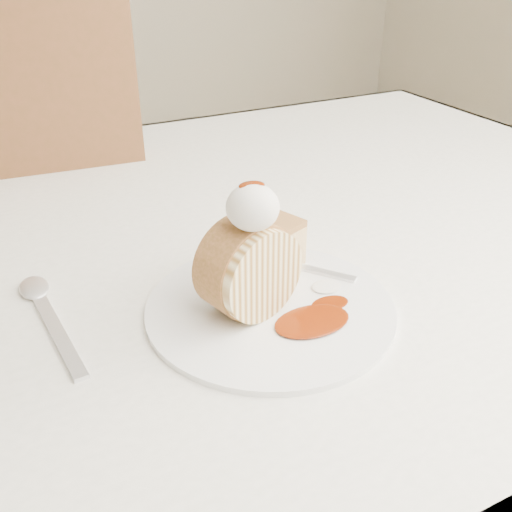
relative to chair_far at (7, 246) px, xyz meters
name	(u,v)px	position (x,y,z in m)	size (l,w,h in m)	color
table	(185,295)	(0.19, -0.42, 0.09)	(1.40, 0.90, 0.75)	white
chair_far	(7,246)	(0.00, 0.00, 0.00)	(0.51, 0.51, 1.01)	brown
plate	(270,307)	(0.21, -0.61, 0.18)	(0.24, 0.24, 0.01)	white
roulade_slice	(249,269)	(0.19, -0.61, 0.23)	(0.09, 0.09, 0.05)	#FFECB1
cake_chunk	(273,246)	(0.25, -0.54, 0.20)	(0.05, 0.05, 0.04)	#B16F43
whipped_cream	(253,207)	(0.19, -0.61, 0.29)	(0.05, 0.05, 0.04)	silver
caramel_drizzle	(252,180)	(0.19, -0.61, 0.31)	(0.02, 0.02, 0.00)	#6B1E04
caramel_pool	(312,321)	(0.23, -0.65, 0.18)	(0.07, 0.05, 0.00)	#6B1E04
fork	(309,269)	(0.28, -0.57, 0.18)	(0.02, 0.14, 0.00)	silver
spoon	(59,335)	(0.02, -0.56, 0.18)	(0.02, 0.17, 0.00)	silver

